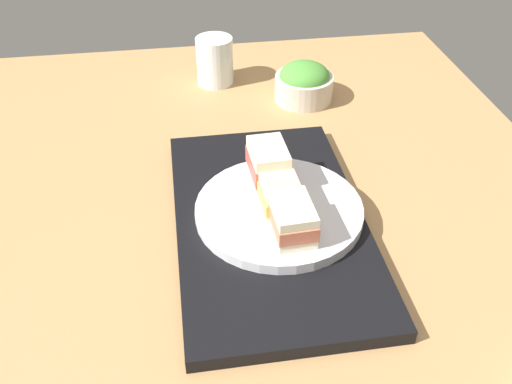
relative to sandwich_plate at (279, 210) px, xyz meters
The scene contains 8 objects.
ground_plane 7.24cm from the sandwich_plate, 22.76° to the right, with size 140.00×100.00×3.00cm, color tan.
serving_tray 2.27cm from the sandwich_plate, 80.94° to the right, with size 45.16×26.38×2.05cm, color black.
sandwich_plate is the anchor object (origin of this frame).
sandwich_near 7.03cm from the sandwich_plate, behind, with size 7.98×5.70×6.11cm.
sandwich_middle 3.04cm from the sandwich_plate, 26.57° to the left, with size 7.91×5.84×4.54cm.
sandwich_far 6.72cm from the sandwich_plate, ahead, with size 7.89×5.63×4.91cm.
salad_bowl 37.96cm from the sandwich_plate, 162.07° to the left, with size 11.28×11.28×7.57cm.
drinking_glass 46.12cm from the sandwich_plate, behind, with size 7.41×7.41×9.51cm, color silver.
Camera 1 is at (54.79, -10.33, 54.11)cm, focal length 39.71 mm.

